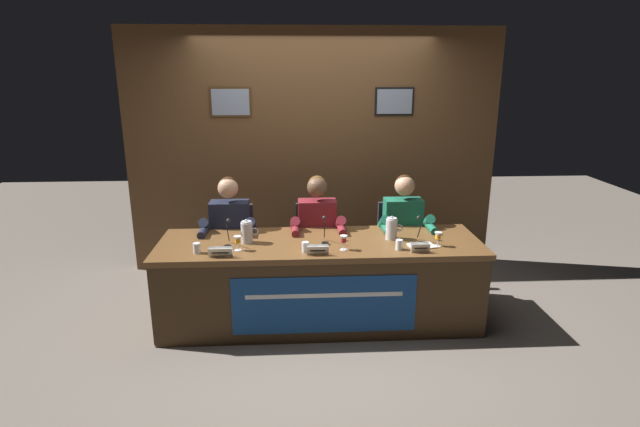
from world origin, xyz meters
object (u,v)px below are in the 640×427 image
Objects in this scene: water_cup_right at (399,245)px; nameplate_center at (318,250)px; nameplate_left at (221,252)px; chair_center at (317,251)px; nameplate_right at (420,247)px; water_pitcher_left_side at (247,232)px; juice_glass_left at (238,240)px; microphone_right at (420,234)px; microphone_center at (325,235)px; water_pitcher_right_side at (392,229)px; chair_left at (233,252)px; chair_right at (399,249)px; water_cup_center at (305,248)px; document_stack_right at (422,246)px; panelist_right at (404,229)px; water_cup_left at (197,249)px; juice_glass_right at (438,236)px; microphone_left at (228,238)px; panelist_center at (318,231)px; conference_table at (321,272)px; juice_glass_center at (344,240)px.

nameplate_center is at bearing -173.34° from water_cup_right.
nameplate_left is 0.21× the size of chair_center.
nameplate_right is (0.80, -0.92, 0.35)m from chair_center.
nameplate_left is at bearing -179.61° from nameplate_center.
chair_center is 4.24× the size of water_pitcher_left_side.
juice_glass_left is 0.14× the size of chair_center.
juice_glass_left is 0.57× the size of microphone_right.
nameplate_center is 0.84m from nameplate_right.
water_cup_right reaches higher than nameplate_left.
water_pitcher_right_side is (0.59, 0.07, 0.02)m from microphone_center.
microphone_center is (0.87, -0.65, 0.39)m from chair_left.
nameplate_left is 0.91× the size of water_pitcher_right_side.
water_pitcher_right_side is at bearing 7.05° from microphone_center.
chair_center reaches higher than nameplate_center.
chair_right is 5.90× the size of nameplate_right.
microphone_right is at bearing 15.08° from nameplate_center.
chair_left is at bearing 130.33° from nameplate_center.
water_cup_center reaches higher than document_stack_right.
juice_glass_left is at bearing 175.25° from nameplate_right.
document_stack_right is at bearing -9.65° from microphone_center.
water_pitcher_right_side is at bearing -117.70° from panelist_right.
nameplate_center is 2.10× the size of water_cup_right.
microphone_right is at bearing -87.85° from chair_right.
chair_right reaches higher than water_cup_center.
panelist_right reaches higher than nameplate_center.
water_cup_left is at bearing 154.79° from nameplate_left.
nameplate_center is at bearing -105.30° from microphone_center.
water_cup_left is 1.36m from chair_center.
panelist_right is at bearing 21.55° from juice_glass_left.
juice_glass_right is (0.98, -0.79, 0.40)m from chair_center.
nameplate_left is 1.28m from chair_center.
nameplate_left is 0.88× the size of microphone_right.
chair_center is (0.78, 0.69, -0.39)m from microphone_left.
panelist_center reaches higher than microphone_right.
water_cup_left is at bearing -147.59° from panelist_center.
microphone_center is (0.17, 0.21, 0.04)m from water_cup_center.
chair_right is 1.62m from water_pitcher_left_side.
panelist_center is (0.83, -0.20, 0.28)m from chair_left.
microphone_right is (1.68, -0.69, 0.39)m from chair_left.
nameplate_left is at bearing -166.06° from water_pitcher_right_side.
chair_center is 0.99m from nameplate_center.
water_pitcher_left_side is (-1.60, 0.18, 0.01)m from juice_glass_right.
nameplate_left is 1.79m from panelist_right.
water_cup_center is 1.00× the size of water_cup_right.
microphone_right reaches higher than nameplate_right.
panelist_center is at bearing 32.98° from water_pitcher_left_side.
water_cup_left is at bearing -173.01° from conference_table.
nameplate_left is 0.77m from nameplate_center.
water_cup_center is at bearing 6.10° from nameplate_left.
chair_left reaches higher than juice_glass_center.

